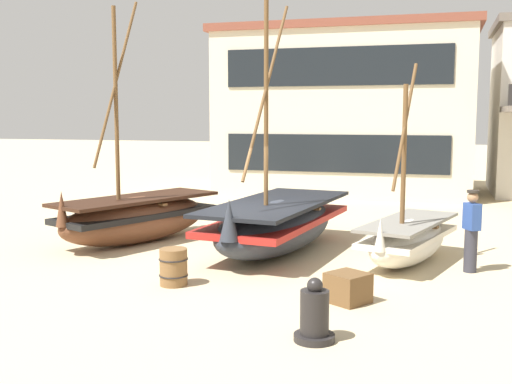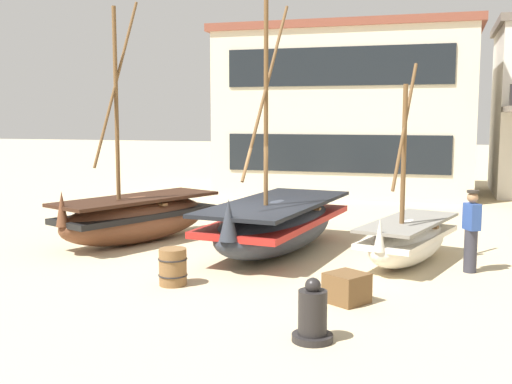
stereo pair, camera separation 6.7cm
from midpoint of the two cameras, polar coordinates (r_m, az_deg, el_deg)
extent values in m
plane|color=#CCB78E|center=(13.89, -1.31, -6.22)|extent=(120.00, 120.00, 0.00)
ellipsoid|color=brown|center=(15.94, -10.94, -2.51)|extent=(3.11, 4.63, 1.16)
cube|color=black|center=(15.92, -10.95, -2.00)|extent=(3.05, 4.47, 0.14)
cube|color=#351E13|center=(15.87, -10.98, -0.61)|extent=(3.11, 4.57, 0.08)
cone|color=brown|center=(14.64, -17.46, -1.48)|extent=(0.38, 0.38, 0.81)
cylinder|color=brown|center=(15.39, -12.79, 7.18)|extent=(0.10, 0.10, 4.93)
cylinder|color=brown|center=(15.41, -12.85, 9.64)|extent=(0.64, 1.33, 3.97)
cube|color=brown|center=(16.09, -10.05, -0.94)|extent=(1.32, 0.70, 0.06)
ellipsoid|color=#2D333D|center=(14.66, 1.78, -3.15)|extent=(2.63, 5.47, 1.19)
cube|color=red|center=(14.64, 1.78, -2.58)|extent=(2.63, 5.26, 0.14)
cube|color=black|center=(14.58, 1.79, -1.03)|extent=(2.68, 5.37, 0.08)
cone|color=#2D333D|center=(12.30, -2.63, -2.59)|extent=(0.44, 0.44, 0.83)
cylinder|color=brown|center=(13.83, 0.79, 7.80)|extent=(0.10, 0.10, 5.08)
cylinder|color=brown|center=(13.84, 0.79, 9.44)|extent=(0.40, 2.52, 3.91)
cube|color=brown|center=(14.96, 2.35, -1.34)|extent=(1.87, 0.40, 0.06)
ellipsoid|color=silver|center=(13.89, 13.61, -4.44)|extent=(2.09, 3.64, 0.94)
cube|color=silver|center=(13.87, 13.63, -3.96)|extent=(2.06, 3.51, 0.11)
cube|color=gray|center=(13.81, 13.67, -2.68)|extent=(2.10, 3.58, 0.07)
cone|color=silver|center=(12.28, 11.14, -3.85)|extent=(0.29, 0.29, 0.66)
cylinder|color=brown|center=(13.25, 13.22, 2.75)|extent=(0.10, 0.10, 3.16)
cylinder|color=brown|center=(13.22, 13.31, 5.91)|extent=(0.42, 1.22, 2.61)
cube|color=brown|center=(14.07, 14.00, -2.94)|extent=(1.11, 0.47, 0.06)
cylinder|color=#33333D|center=(13.47, 18.89, -5.11)|extent=(0.26, 0.26, 0.88)
cube|color=#2D4C99|center=(13.34, 19.01, -2.13)|extent=(0.37, 0.42, 0.54)
sphere|color=#A87A56|center=(13.29, 19.08, -0.47)|extent=(0.22, 0.22, 0.22)
cylinder|color=#2D2823|center=(13.27, 19.10, 0.05)|extent=(0.24, 0.24, 0.05)
cylinder|color=black|center=(9.11, 5.13, -13.11)|extent=(0.59, 0.59, 0.10)
cylinder|color=black|center=(8.99, 5.16, -10.91)|extent=(0.41, 0.41, 0.63)
sphere|color=black|center=(8.88, 5.18, -8.51)|extent=(0.23, 0.23, 0.23)
cylinder|color=brown|center=(11.90, -7.71, -6.81)|extent=(0.52, 0.52, 0.70)
torus|color=black|center=(11.86, -7.73, -6.09)|extent=(0.56, 0.56, 0.03)
torus|color=black|center=(11.94, -7.70, -7.53)|extent=(0.56, 0.56, 0.03)
cube|color=brown|center=(10.87, 8.22, -8.66)|extent=(0.85, 0.85, 0.51)
cube|color=beige|center=(26.43, 8.17, 7.01)|extent=(9.97, 5.77, 6.43)
cube|color=brown|center=(26.65, 8.29, 14.26)|extent=(10.37, 6.00, 0.30)
cube|color=black|center=(23.59, 7.09, 3.52)|extent=(8.38, 0.06, 1.42)
cube|color=black|center=(23.62, 7.21, 11.33)|extent=(8.38, 0.06, 1.42)
camera|label=1|loc=(0.03, -90.13, -0.02)|focal=43.75mm
camera|label=2|loc=(0.03, 89.87, 0.02)|focal=43.75mm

